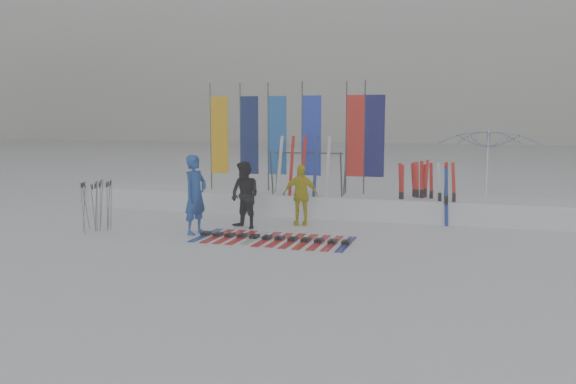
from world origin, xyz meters
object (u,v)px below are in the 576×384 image
(person_black, at_px, (245,195))
(person_yellow, at_px, (300,195))
(person_blue, at_px, (195,195))
(tent_canopy, at_px, (487,173))
(ski_row, at_px, (274,238))
(ski_rack, at_px, (308,167))

(person_black, height_order, person_yellow, person_black)
(person_blue, height_order, person_yellow, person_blue)
(person_blue, xyz_separation_m, person_yellow, (2.05, 1.87, -0.16))
(tent_canopy, bearing_deg, person_yellow, -151.81)
(ski_row, bearing_deg, tent_canopy, 43.54)
(person_black, distance_m, ski_row, 1.78)
(tent_canopy, xyz_separation_m, ski_row, (-4.69, -4.45, -1.23))
(person_yellow, distance_m, tent_canopy, 5.27)
(ski_rack, bearing_deg, person_black, -114.13)
(person_black, distance_m, ski_rack, 2.54)
(person_yellow, height_order, tent_canopy, tent_canopy)
(tent_canopy, height_order, ski_rack, tent_canopy)
(person_blue, xyz_separation_m, person_black, (0.86, 1.01, -0.10))
(person_black, bearing_deg, person_yellow, 58.92)
(tent_canopy, distance_m, ski_row, 6.58)
(person_blue, bearing_deg, ski_rack, -16.66)
(person_blue, relative_size, tent_canopy, 0.67)
(person_black, bearing_deg, ski_rack, 88.88)
(person_blue, distance_m, tent_canopy, 7.97)
(tent_canopy, relative_size, ski_row, 0.80)
(person_black, relative_size, person_yellow, 1.07)
(person_blue, distance_m, ski_row, 2.18)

